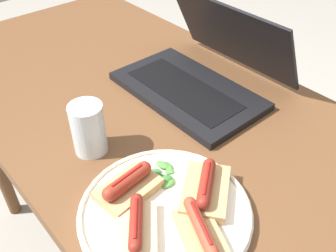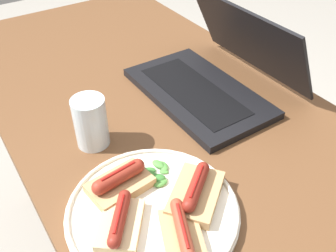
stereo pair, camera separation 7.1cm
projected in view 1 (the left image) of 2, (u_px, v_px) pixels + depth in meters
desk at (162, 138)px, 0.89m from camera, size 1.47×0.68×0.76m
laptop at (200, 74)px, 0.90m from camera, size 0.36×0.30×0.20m
plate at (165, 211)px, 0.62m from camera, size 0.29×0.29×0.02m
sausage_toast_left at (200, 230)px, 0.57m from camera, size 0.12×0.09×0.04m
sausage_toast_middle at (128, 186)px, 0.64m from camera, size 0.08×0.11×0.05m
sausage_toast_right at (206, 188)px, 0.64m from camera, size 0.13×0.14×0.04m
sausage_toast_extra at (136, 226)px, 0.58m from camera, size 0.12×0.11×0.04m
salad_pile at (163, 174)px, 0.68m from camera, size 0.06×0.06×0.01m
drinking_glass at (88, 129)px, 0.72m from camera, size 0.07×0.07×0.11m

